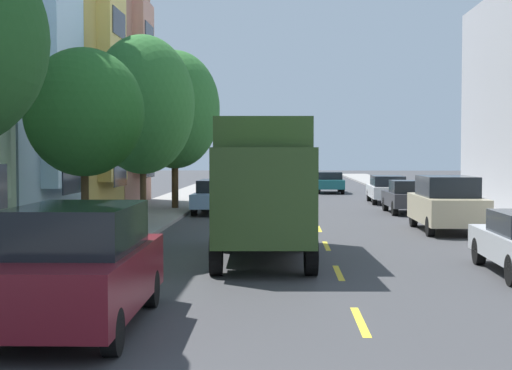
{
  "coord_description": "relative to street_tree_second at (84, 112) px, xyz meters",
  "views": [
    {
      "loc": [
        -1.23,
        -5.33,
        2.75
      ],
      "look_at": [
        -2.34,
        24.05,
        1.49
      ],
      "focal_mm": 53.44,
      "sensor_mm": 36.0,
      "label": 1
    }
  ],
  "objects": [
    {
      "name": "moving_teal_sedan",
      "position": [
        8.2,
        32.26,
        -3.03
      ],
      "size": [
        1.8,
        4.5,
        1.43
      ],
      "color": "#195B60",
      "rests_on": "ground_plane"
    },
    {
      "name": "delivery_box_truck",
      "position": [
        4.59,
        0.54,
        -1.77
      ],
      "size": [
        2.64,
        7.53,
        3.62
      ],
      "color": "#2D471E",
      "rests_on": "ground_plane"
    },
    {
      "name": "parked_wagon_sky",
      "position": [
        2.09,
        14.93,
        -2.98
      ],
      "size": [
        1.93,
        4.74,
        1.5
      ],
      "color": "#7A9EC6",
      "rests_on": "ground_plane"
    },
    {
      "name": "street_tree_second",
      "position": [
        0.0,
        0.0,
        0.0
      ],
      "size": [
        3.08,
        3.08,
        5.31
      ],
      "color": "#47331E",
      "rests_on": "sidewalk_left"
    },
    {
      "name": "parked_hatchback_charcoal",
      "position": [
        10.69,
        14.95,
        -3.03
      ],
      "size": [
        1.8,
        4.03,
        1.5
      ],
      "color": "#333338",
      "rests_on": "ground_plane"
    },
    {
      "name": "lane_centerline_dashes",
      "position": [
        6.4,
        10.35,
        -3.78
      ],
      "size": [
        0.14,
        47.2,
        0.01
      ],
      "color": "yellow",
      "rests_on": "ground_plane"
    },
    {
      "name": "townhouse_fifth_terracotta",
      "position": [
        -7.68,
        19.33,
        1.84
      ],
      "size": [
        11.58,
        6.93,
        11.64
      ],
      "color": "#B27560",
      "rests_on": "ground_plane"
    },
    {
      "name": "sidewalk_left",
      "position": [
        -0.7,
        13.85,
        -3.71
      ],
      "size": [
        3.2,
        120.0,
        0.14
      ],
      "primitive_type": "cube",
      "color": "gray",
      "rests_on": "ground_plane"
    },
    {
      "name": "street_tree_farthest",
      "position": [
        0.0,
        16.18,
        0.97
      ],
      "size": [
        4.24,
        4.24,
        7.4
      ],
      "color": "#47331E",
      "rests_on": "sidewalk_left"
    },
    {
      "name": "sidewalk_right",
      "position": [
        13.5,
        13.85,
        -3.71
      ],
      "size": [
        3.2,
        120.0,
        0.14
      ],
      "primitive_type": "cube",
      "color": "gray",
      "rests_on": "ground_plane"
    },
    {
      "name": "parked_suv_burgundy",
      "position": [
        1.96,
        -7.78,
        -2.8
      ],
      "size": [
        2.03,
        4.83,
        1.93
      ],
      "color": "maroon",
      "rests_on": "ground_plane"
    },
    {
      "name": "parked_hatchback_forest",
      "position": [
        2.04,
        21.46,
        -3.03
      ],
      "size": [
        1.79,
        4.02,
        1.5
      ],
      "color": "#194C28",
      "rests_on": "ground_plane"
    },
    {
      "name": "parked_wagon_white",
      "position": [
        10.69,
        21.83,
        -2.98
      ],
      "size": [
        1.92,
        4.74,
        1.5
      ],
      "color": "silver",
      "rests_on": "ground_plane"
    },
    {
      "name": "parked_suv_champagne",
      "position": [
        10.79,
        7.14,
        -2.8
      ],
      "size": [
        1.96,
        4.8,
        1.93
      ],
      "color": "tan",
      "rests_on": "ground_plane"
    },
    {
      "name": "ground_plane",
      "position": [
        6.4,
        15.85,
        -3.78
      ],
      "size": [
        160.0,
        160.0,
        0.0
      ],
      "primitive_type": "plane",
      "color": "#38383A"
    },
    {
      "name": "street_tree_third",
      "position": [
        0.0,
        8.09,
        0.7
      ],
      "size": [
        3.79,
        3.79,
        6.88
      ],
      "color": "#47331E",
      "rests_on": "sidewalk_left"
    },
    {
      "name": "parked_wagon_orange",
      "position": [
        1.92,
        33.53,
        -2.98
      ],
      "size": [
        1.94,
        4.75,
        1.5
      ],
      "color": "orange",
      "rests_on": "ground_plane"
    }
  ]
}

